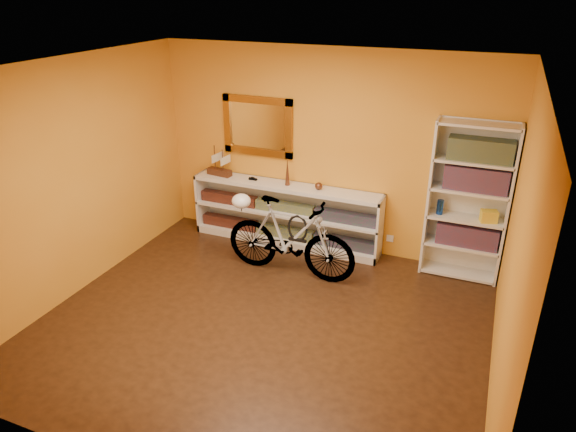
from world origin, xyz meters
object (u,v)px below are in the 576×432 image
at_px(bicycle, 290,238).
at_px(helmet, 241,201).
at_px(bookcase, 468,203).
at_px(console_unit, 286,214).

height_order(bicycle, helmet, bicycle).
bearing_deg(helmet, bicycle, -0.53).
relative_size(bookcase, helmet, 8.11).
distance_m(console_unit, bicycle, 0.84).
xyz_separation_m(console_unit, bicycle, (0.37, -0.75, 0.07)).
bearing_deg(console_unit, bicycle, -63.90).
height_order(console_unit, bicycle, bicycle).
height_order(console_unit, helmet, helmet).
bearing_deg(console_unit, bookcase, 0.63).
distance_m(console_unit, bookcase, 2.33).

